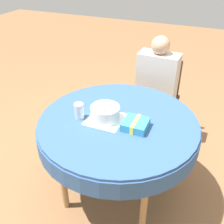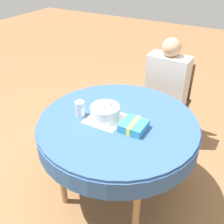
% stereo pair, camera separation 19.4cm
% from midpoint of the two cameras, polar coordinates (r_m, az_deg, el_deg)
% --- Properties ---
extents(ground_plane, '(12.00, 12.00, 0.00)m').
position_cam_midpoint_polar(ground_plane, '(2.48, -1.22, -16.53)').
color(ground_plane, '#8C603D').
extents(dining_table, '(1.22, 1.22, 0.76)m').
position_cam_midpoint_polar(dining_table, '(2.02, -1.44, -3.90)').
color(dining_table, '#335689').
rests_on(dining_table, ground_plane).
extents(chair, '(0.46, 0.46, 0.87)m').
position_cam_midpoint_polar(chair, '(2.89, 7.91, 3.50)').
color(chair, '#4C331E').
rests_on(chair, ground_plane).
extents(person, '(0.41, 0.31, 1.16)m').
position_cam_midpoint_polar(person, '(2.71, 7.63, 6.54)').
color(person, tan).
rests_on(person, ground_plane).
extents(napkin, '(0.27, 0.27, 0.00)m').
position_cam_midpoint_polar(napkin, '(1.98, -4.28, -1.63)').
color(napkin, white).
rests_on(napkin, dining_table).
extents(birthday_cake, '(0.22, 0.22, 0.15)m').
position_cam_midpoint_polar(birthday_cake, '(1.95, -4.34, -0.31)').
color(birthday_cake, white).
rests_on(birthday_cake, dining_table).
extents(drinking_glass, '(0.07, 0.07, 0.12)m').
position_cam_midpoint_polar(drinking_glass, '(1.99, -9.96, 0.15)').
color(drinking_glass, silver).
rests_on(drinking_glass, dining_table).
extents(gift_box, '(0.17, 0.18, 0.07)m').
position_cam_midpoint_polar(gift_box, '(1.87, 2.17, -2.82)').
color(gift_box, teal).
rests_on(gift_box, dining_table).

